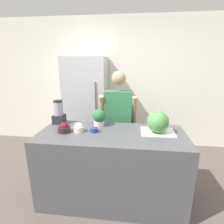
{
  "coord_description": "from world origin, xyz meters",
  "views": [
    {
      "loc": [
        0.24,
        -1.55,
        1.73
      ],
      "look_at": [
        0.0,
        0.42,
        1.16
      ],
      "focal_mm": 28.0,
      "sensor_mm": 36.0,
      "label": 1
    }
  ],
  "objects_px": {
    "watermelon": "(158,122)",
    "bowl_cherries": "(64,128)",
    "refrigerator": "(87,105)",
    "potted_plant": "(99,117)",
    "person": "(118,123)",
    "bowl_small_blue": "(94,130)",
    "bowl_cream": "(79,128)",
    "blender": "(59,113)"
  },
  "relations": [
    {
      "from": "watermelon",
      "to": "bowl_cherries",
      "type": "relative_size",
      "value": 1.75
    },
    {
      "from": "potted_plant",
      "to": "bowl_small_blue",
      "type": "bearing_deg",
      "value": -95.04
    },
    {
      "from": "bowl_small_blue",
      "to": "blender",
      "type": "height_order",
      "value": "blender"
    },
    {
      "from": "watermelon",
      "to": "bowl_small_blue",
      "type": "bearing_deg",
      "value": -176.02
    },
    {
      "from": "refrigerator",
      "to": "bowl_cream",
      "type": "relative_size",
      "value": 14.77
    },
    {
      "from": "watermelon",
      "to": "blender",
      "type": "bearing_deg",
      "value": 171.01
    },
    {
      "from": "bowl_small_blue",
      "to": "blender",
      "type": "bearing_deg",
      "value": 154.75
    },
    {
      "from": "bowl_cherries",
      "to": "bowl_small_blue",
      "type": "distance_m",
      "value": 0.36
    },
    {
      "from": "person",
      "to": "potted_plant",
      "type": "distance_m",
      "value": 0.5
    },
    {
      "from": "person",
      "to": "potted_plant",
      "type": "height_order",
      "value": "person"
    },
    {
      "from": "bowl_cherries",
      "to": "bowl_small_blue",
      "type": "bearing_deg",
      "value": 7.65
    },
    {
      "from": "person",
      "to": "bowl_cherries",
      "type": "bearing_deg",
      "value": -131.62
    },
    {
      "from": "bowl_cherries",
      "to": "bowl_cream",
      "type": "height_order",
      "value": "bowl_cherries"
    },
    {
      "from": "blender",
      "to": "watermelon",
      "type": "bearing_deg",
      "value": -8.99
    },
    {
      "from": "bowl_small_blue",
      "to": "potted_plant",
      "type": "bearing_deg",
      "value": 84.96
    },
    {
      "from": "watermelon",
      "to": "blender",
      "type": "xyz_separation_m",
      "value": [
        -1.3,
        0.21,
        0.0
      ]
    },
    {
      "from": "bowl_small_blue",
      "to": "person",
      "type": "bearing_deg",
      "value": 68.88
    },
    {
      "from": "refrigerator",
      "to": "watermelon",
      "type": "relative_size",
      "value": 7.05
    },
    {
      "from": "bowl_cream",
      "to": "potted_plant",
      "type": "relative_size",
      "value": 0.55
    },
    {
      "from": "watermelon",
      "to": "bowl_small_blue",
      "type": "distance_m",
      "value": 0.76
    },
    {
      "from": "bowl_small_blue",
      "to": "potted_plant",
      "type": "relative_size",
      "value": 0.43
    },
    {
      "from": "refrigerator",
      "to": "bowl_small_blue",
      "type": "height_order",
      "value": "refrigerator"
    },
    {
      "from": "watermelon",
      "to": "bowl_cream",
      "type": "bearing_deg",
      "value": -176.05
    },
    {
      "from": "person",
      "to": "watermelon",
      "type": "height_order",
      "value": "person"
    },
    {
      "from": "bowl_cherries",
      "to": "potted_plant",
      "type": "height_order",
      "value": "potted_plant"
    },
    {
      "from": "bowl_cream",
      "to": "bowl_small_blue",
      "type": "xyz_separation_m",
      "value": [
        0.19,
        0.01,
        -0.02
      ]
    },
    {
      "from": "watermelon",
      "to": "bowl_cherries",
      "type": "bearing_deg",
      "value": -174.83
    },
    {
      "from": "bowl_cream",
      "to": "bowl_small_blue",
      "type": "distance_m",
      "value": 0.19
    },
    {
      "from": "bowl_cherries",
      "to": "potted_plant",
      "type": "relative_size",
      "value": 0.66
    },
    {
      "from": "refrigerator",
      "to": "bowl_cherries",
      "type": "bearing_deg",
      "value": -86.61
    },
    {
      "from": "bowl_cream",
      "to": "blender",
      "type": "distance_m",
      "value": 0.46
    },
    {
      "from": "potted_plant",
      "to": "person",
      "type": "bearing_deg",
      "value": 61.03
    },
    {
      "from": "person",
      "to": "bowl_cherries",
      "type": "relative_size",
      "value": 10.9
    },
    {
      "from": "person",
      "to": "bowl_small_blue",
      "type": "xyz_separation_m",
      "value": [
        -0.24,
        -0.63,
        0.12
      ]
    },
    {
      "from": "refrigerator",
      "to": "potted_plant",
      "type": "xyz_separation_m",
      "value": [
        0.46,
        -1.12,
        0.12
      ]
    },
    {
      "from": "watermelon",
      "to": "potted_plant",
      "type": "xyz_separation_m",
      "value": [
        -0.73,
        0.17,
        -0.03
      ]
    },
    {
      "from": "person",
      "to": "watermelon",
      "type": "bearing_deg",
      "value": -48.23
    },
    {
      "from": "bowl_small_blue",
      "to": "bowl_cherries",
      "type": "bearing_deg",
      "value": -172.35
    },
    {
      "from": "refrigerator",
      "to": "watermelon",
      "type": "bearing_deg",
      "value": -47.29
    },
    {
      "from": "refrigerator",
      "to": "blender",
      "type": "xyz_separation_m",
      "value": [
        -0.11,
        -1.09,
        0.15
      ]
    },
    {
      "from": "bowl_cream",
      "to": "potted_plant",
      "type": "distance_m",
      "value": 0.32
    },
    {
      "from": "bowl_cream",
      "to": "potted_plant",
      "type": "bearing_deg",
      "value": 49.09
    }
  ]
}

